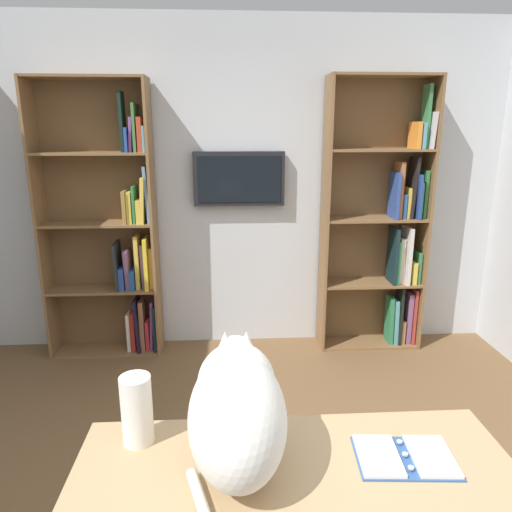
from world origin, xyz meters
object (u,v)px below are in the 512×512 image
Objects in this scene: cat at (237,406)px; paper_towel_roll at (137,410)px; wall_mounted_tv at (239,179)px; bookshelf_right at (114,233)px; open_binder at (405,456)px; bookshelf_left at (386,227)px; desk at (297,508)px.

cat is 2.76× the size of paper_towel_roll.
bookshelf_right is at bearing 4.53° from wall_mounted_tv.
cat is at bearing 88.28° from wall_mounted_tv.
wall_mounted_tv is 2.66m from open_binder.
wall_mounted_tv is at bearing -3.87° from bookshelf_left.
open_binder is at bearing -169.03° from desk.
paper_towel_roll is (0.35, -0.11, -0.07)m from cat.
bookshelf_right reaches higher than desk.
cat is (1.29, 2.41, -0.09)m from bookshelf_left.
cat is 2.04× the size of open_binder.
wall_mounted_tv is 2.48m from paper_towel_roll.
bookshelf_left reaches higher than paper_towel_roll.
paper_towel_roll is (0.43, 2.38, -0.56)m from wall_mounted_tv.
desk is 0.39m from cat.
desk is 4.29× the size of open_binder.
desk is 5.81× the size of paper_towel_roll.
open_binder is (-0.49, 2.53, -0.68)m from wall_mounted_tv.
wall_mounted_tv reaches higher than paper_towel_roll.
wall_mounted_tv reaches higher than open_binder.
bookshelf_right is at bearing -75.58° from paper_towel_roll.
bookshelf_right is 2.99× the size of wall_mounted_tv.
bookshelf_right is at bearing -0.05° from bookshelf_left.
wall_mounted_tv is 1.05× the size of cat.
paper_towel_roll is at bearing -17.43° from cat.
desk is at bearing 114.22° from bookshelf_right.
bookshelf_right is 3.15× the size of cat.
bookshelf_left is 6.49× the size of open_binder.
bookshelf_right reaches higher than paper_towel_roll.
cat is at bearing -30.42° from desk.
paper_towel_roll is at bearing 54.39° from bookshelf_left.
bookshelf_left is 2.78m from desk.
bookshelf_left is 2.83m from paper_towel_roll.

